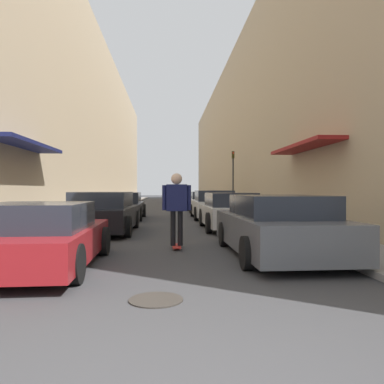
% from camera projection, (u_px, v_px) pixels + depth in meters
% --- Properties ---
extents(ground, '(131.27, 131.27, 0.00)m').
position_uv_depth(ground, '(168.00, 210.00, 26.00)').
color(ground, '#38383A').
extents(curb_strip_left, '(1.80, 59.67, 0.12)m').
position_uv_depth(curb_strip_left, '(119.00, 206.00, 31.68)').
color(curb_strip_left, gray).
rests_on(curb_strip_left, ground).
extents(curb_strip_right, '(1.80, 59.67, 0.12)m').
position_uv_depth(curb_strip_right, '(217.00, 205.00, 32.22)').
color(curb_strip_right, gray).
rests_on(curb_strip_right, ground).
extents(building_row_left, '(4.90, 59.67, 13.43)m').
position_uv_depth(building_row_left, '(84.00, 127.00, 31.45)').
color(building_row_left, tan).
rests_on(building_row_left, ground).
extents(building_row_right, '(4.90, 59.67, 12.40)m').
position_uv_depth(building_row_right, '(250.00, 134.00, 32.36)').
color(building_row_right, tan).
rests_on(building_row_right, ground).
extents(parked_car_left_0, '(2.04, 4.06, 1.19)m').
position_uv_depth(parked_car_left_0, '(40.00, 237.00, 6.74)').
color(parked_car_left_0, maroon).
rests_on(parked_car_left_0, ground).
extents(parked_car_left_1, '(2.06, 4.47, 1.35)m').
position_uv_depth(parked_car_left_1, '(104.00, 213.00, 12.32)').
color(parked_car_left_1, black).
rests_on(parked_car_left_1, ground).
extents(parked_car_left_2, '(1.94, 4.63, 1.29)m').
position_uv_depth(parked_car_left_2, '(123.00, 206.00, 17.95)').
color(parked_car_left_2, black).
rests_on(parked_car_left_2, ground).
extents(parked_car_right_0, '(2.07, 4.51, 1.30)m').
position_uv_depth(parked_car_right_0, '(277.00, 227.00, 8.00)').
color(parked_car_right_0, '#515459').
rests_on(parked_car_right_0, ground).
extents(parked_car_right_1, '(1.92, 3.97, 1.31)m').
position_uv_depth(parked_car_right_1, '(230.00, 212.00, 13.28)').
color(parked_car_right_1, silver).
rests_on(parked_car_right_1, ground).
extents(parked_car_right_2, '(2.06, 4.27, 1.38)m').
position_uv_depth(parked_car_right_2, '(213.00, 205.00, 18.33)').
color(parked_car_right_2, silver).
rests_on(parked_car_right_2, ground).
extents(parked_car_right_3, '(2.07, 4.36, 1.28)m').
position_uv_depth(parked_car_right_3, '(205.00, 202.00, 23.60)').
color(parked_car_right_3, silver).
rests_on(parked_car_right_3, ground).
extents(parked_car_right_4, '(1.89, 4.48, 1.24)m').
position_uv_depth(parked_car_right_4, '(195.00, 200.00, 29.37)').
color(parked_car_right_4, '#232326').
rests_on(parked_car_right_4, ground).
extents(skateboarder, '(0.70, 0.78, 1.82)m').
position_uv_depth(skateboarder, '(177.00, 202.00, 9.00)').
color(skateboarder, '#B2231E').
rests_on(skateboarder, ground).
extents(manhole_cover, '(0.70, 0.70, 0.02)m').
position_uv_depth(manhole_cover, '(156.00, 300.00, 4.81)').
color(manhole_cover, '#332D28').
rests_on(manhole_cover, ground).
extents(traffic_light, '(0.16, 0.22, 3.76)m').
position_uv_depth(traffic_light, '(233.00, 174.00, 24.09)').
color(traffic_light, '#2D2D2D').
rests_on(traffic_light, curb_strip_right).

